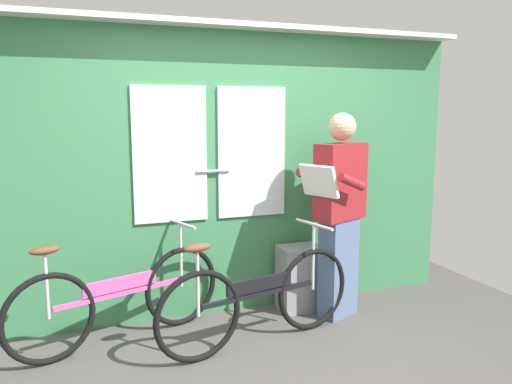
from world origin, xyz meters
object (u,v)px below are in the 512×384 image
bicycle_near_door (120,298)px  trash_bin_by_wall (300,278)px  bicycle_leaning_behind (259,299)px  passenger_reading_newspaper (339,211)px

bicycle_near_door → trash_bin_by_wall: 1.56m
bicycle_leaning_behind → trash_bin_by_wall: bicycle_leaning_behind is taller
passenger_reading_newspaper → trash_bin_by_wall: bearing=-69.1°
bicycle_near_door → bicycle_leaning_behind: (0.97, -0.38, 0.00)m
bicycle_near_door → passenger_reading_newspaper: (1.79, -0.10, 0.56)m
bicycle_near_door → trash_bin_by_wall: size_ratio=2.86×
bicycle_near_door → passenger_reading_newspaper: size_ratio=0.94×
passenger_reading_newspaper → trash_bin_by_wall: size_ratio=3.04×
passenger_reading_newspaper → bicycle_near_door: bearing=-26.0°
bicycle_leaning_behind → passenger_reading_newspaper: size_ratio=0.95×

